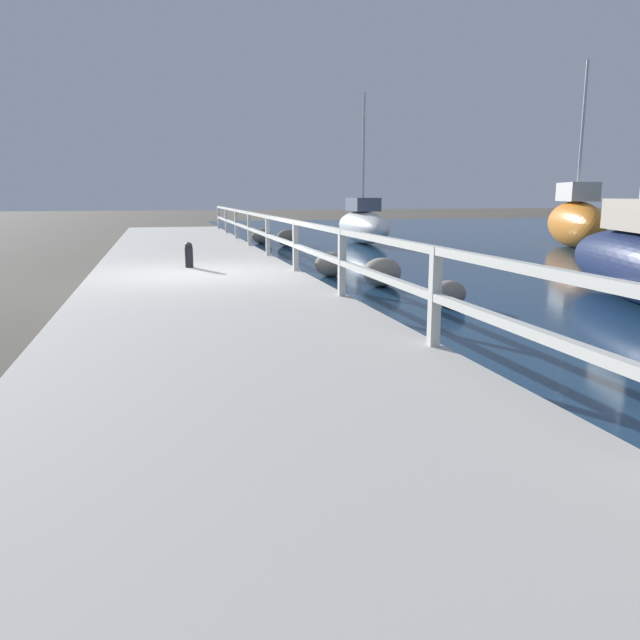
# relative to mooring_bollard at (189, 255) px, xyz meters

# --- Properties ---
(ground_plane) EXTENTS (120.00, 120.00, 0.00)m
(ground_plane) POSITION_rel_mooring_bollard_xyz_m (0.11, -1.07, -0.50)
(ground_plane) COLOR #4C473D
(dock_walkway) EXTENTS (4.02, 36.00, 0.24)m
(dock_walkway) POSITION_rel_mooring_bollard_xyz_m (0.11, -1.07, -0.38)
(dock_walkway) COLOR beige
(dock_walkway) RESTS_ON ground
(railing) EXTENTS (0.10, 32.50, 0.99)m
(railing) POSITION_rel_mooring_bollard_xyz_m (2.02, -1.07, 0.42)
(railing) COLOR silver
(railing) RESTS_ON dock_walkway
(boulder_mid_strip) EXTENTS (0.75, 0.68, 0.56)m
(boulder_mid_strip) POSITION_rel_mooring_bollard_xyz_m (3.65, 7.77, -0.22)
(boulder_mid_strip) COLOR slate
(boulder_mid_strip) RESTS_ON ground
(boulder_near_dock) EXTENTS (0.73, 0.66, 0.55)m
(boulder_near_dock) POSITION_rel_mooring_bollard_xyz_m (3.48, -2.06, -0.22)
(boulder_near_dock) COLOR gray
(boulder_near_dock) RESTS_ON ground
(boulder_far_strip) EXTENTS (0.55, 0.49, 0.41)m
(boulder_far_strip) POSITION_rel_mooring_bollard_xyz_m (3.74, -4.35, -0.29)
(boulder_far_strip) COLOR gray
(boulder_far_strip) RESTS_ON ground
(boulder_water_edge) EXTENTS (0.69, 0.63, 0.52)m
(boulder_water_edge) POSITION_rel_mooring_bollard_xyz_m (2.94, -0.36, -0.24)
(boulder_water_edge) COLOR gray
(boulder_water_edge) RESTS_ON ground
(boulder_downstream) EXTENTS (0.72, 0.65, 0.54)m
(boulder_downstream) POSITION_rel_mooring_bollard_xyz_m (2.97, 9.04, -0.23)
(boulder_downstream) COLOR gray
(boulder_downstream) RESTS_ON ground
(mooring_bollard) EXTENTS (0.17, 0.17, 0.52)m
(mooring_bollard) POSITION_rel_mooring_bollard_xyz_m (0.00, 0.00, 0.00)
(mooring_bollard) COLOR black
(mooring_bollard) RESTS_ON dock_walkway
(sailboat_navy) EXTENTS (2.54, 5.31, 4.83)m
(sailboat_navy) POSITION_rel_mooring_bollard_xyz_m (6.92, -4.59, 0.16)
(sailboat_navy) COLOR #192347
(sailboat_navy) RESTS_ON water_surface
(sailboat_orange) EXTENTS (2.75, 4.81, 5.85)m
(sailboat_orange) POSITION_rel_mooring_bollard_xyz_m (12.72, 4.87, 0.37)
(sailboat_orange) COLOR orange
(sailboat_orange) RESTS_ON water_surface
(sailboat_white) EXTENTS (1.47, 5.14, 5.14)m
(sailboat_white) POSITION_rel_mooring_bollard_xyz_m (6.51, 8.35, 0.16)
(sailboat_white) COLOR white
(sailboat_white) RESTS_ON water_surface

